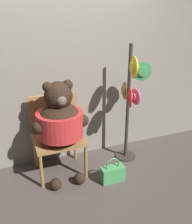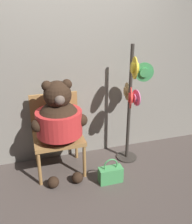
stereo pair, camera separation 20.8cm
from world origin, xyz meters
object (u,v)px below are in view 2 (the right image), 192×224
(hat_display_rack, at_px, (132,100))
(handbag_on_ground, at_px, (111,174))
(teddy_bear, at_px, (59,120))
(chair, at_px, (57,130))

(hat_display_rack, distance_m, handbag_on_ground, 0.94)
(teddy_bear, distance_m, handbag_on_ground, 0.89)
(teddy_bear, bearing_deg, chair, 94.14)
(chair, xyz_separation_m, handbag_on_ground, (0.54, -0.50, -0.43))
(chair, height_order, teddy_bear, teddy_bear)
(teddy_bear, bearing_deg, hat_display_rack, 3.20)
(teddy_bear, bearing_deg, handbag_on_ground, -31.95)
(chair, height_order, hat_display_rack, hat_display_rack)
(chair, height_order, handbag_on_ground, chair)
(handbag_on_ground, bearing_deg, teddy_bear, 148.05)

